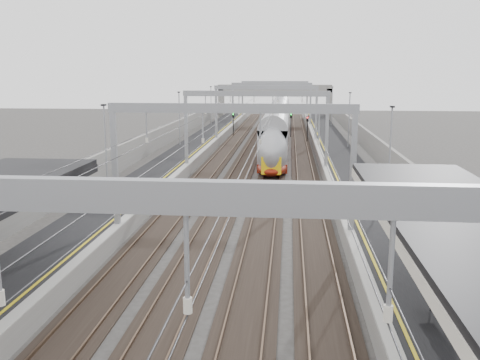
% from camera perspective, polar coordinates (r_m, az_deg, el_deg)
% --- Properties ---
extents(platform_left, '(4.00, 120.00, 1.00)m').
position_cam_1_polar(platform_left, '(52.41, -6.89, 1.79)').
color(platform_left, black).
rests_on(platform_left, ground).
extents(platform_right, '(4.00, 120.00, 1.00)m').
position_cam_1_polar(platform_right, '(51.48, 10.80, 1.49)').
color(platform_right, black).
rests_on(platform_right, ground).
extents(tracks, '(11.40, 140.00, 0.20)m').
position_cam_1_polar(tracks, '(51.41, 1.87, 1.16)').
color(tracks, black).
rests_on(tracks, ground).
extents(overhead_line, '(13.00, 140.00, 6.60)m').
position_cam_1_polar(overhead_line, '(57.28, 2.32, 8.35)').
color(overhead_line, gray).
rests_on(overhead_line, platform_left).
extents(overbridge, '(22.00, 2.20, 6.90)m').
position_cam_1_polar(overbridge, '(105.62, 3.72, 9.25)').
color(overbridge, slate).
rests_on(overbridge, ground).
extents(wall_left, '(0.30, 120.00, 3.20)m').
position_cam_1_polar(wall_left, '(53.00, -10.31, 3.00)').
color(wall_left, slate).
rests_on(wall_left, ground).
extents(wall_right, '(0.30, 120.00, 3.20)m').
position_cam_1_polar(wall_right, '(51.72, 14.38, 2.62)').
color(wall_right, slate).
rests_on(wall_right, ground).
extents(train, '(2.75, 50.09, 4.35)m').
position_cam_1_polar(train, '(68.83, 4.04, 5.48)').
color(train, maroon).
rests_on(train, ground).
extents(bench, '(0.65, 1.88, 0.95)m').
position_cam_1_polar(bench, '(19.48, 20.78, -12.26)').
color(bench, black).
rests_on(bench, platform_right).
extents(signal_green, '(0.32, 0.32, 3.48)m').
position_cam_1_polar(signal_green, '(78.47, -0.72, 6.44)').
color(signal_green, black).
rests_on(signal_green, ground).
extents(signal_red_near, '(0.32, 0.32, 3.48)m').
position_cam_1_polar(signal_red_near, '(78.20, 5.46, 6.37)').
color(signal_red_near, black).
rests_on(signal_red_near, ground).
extents(signal_red_far, '(0.32, 0.32, 3.48)m').
position_cam_1_polar(signal_red_far, '(72.69, 7.21, 5.96)').
color(signal_red_far, black).
rests_on(signal_red_far, ground).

